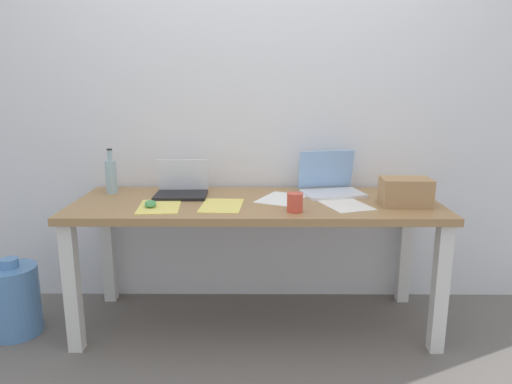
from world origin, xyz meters
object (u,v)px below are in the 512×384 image
Objects in this scene: beer_bottle at (111,176)px; water_cooler_jug at (14,300)px; laptop_left at (182,189)px; desk at (256,217)px; laptop_right at (330,185)px; coffee_mug at (295,202)px; computer_mouse at (151,204)px; cardboard_box at (405,192)px.

water_cooler_jug is at bearing -147.41° from beer_bottle.
desk is at bearing -16.71° from laptop_left.
laptop_right reaches higher than laptop_left.
computer_mouse is at bearing 173.20° from coffee_mug.
laptop_left is at bearing 150.62° from coffee_mug.
computer_mouse is 0.75m from coffee_mug.
cardboard_box is (1.62, -0.27, -0.03)m from beer_bottle.
desk is 7.55× the size of beer_bottle.
cardboard_box is at bearing -6.42° from desk.
beer_bottle is at bearing 167.58° from desk.
laptop_left reaches higher than cardboard_box.
laptop_left is (-0.43, 0.13, 0.13)m from desk.
laptop_left is at bearing -176.50° from laptop_right.
cardboard_box is 2.19m from water_cooler_jug.
laptop_right is 4.02× the size of coffee_mug.
coffee_mug reaches higher than computer_mouse.
desk reaches higher than water_cooler_jug.
cardboard_box is (1.33, 0.05, 0.06)m from computer_mouse.
laptop_right reaches higher than water_cooler_jug.
coffee_mug is (-0.24, -0.40, -0.00)m from laptop_right.
computer_mouse reaches higher than desk.
desk is at bearing -12.42° from beer_bottle.
water_cooler_jug is (-1.32, -0.12, -0.44)m from desk.
laptop_right is 0.47m from coffee_mug.
laptop_right is at bearing 22.69° from desk.
cardboard_box is (0.78, -0.09, 0.16)m from desk.
coffee_mug is at bearing -120.40° from laptop_right.
desk is 0.88m from beer_bottle.
water_cooler_jug is (-1.52, 0.10, -0.58)m from coffee_mug.
laptop_left reaches higher than computer_mouse.
computer_mouse is (-0.55, -0.13, 0.11)m from desk.
coffee_mug is at bearing -29.38° from laptop_left.
desk is 5.16× the size of laptop_right.
beer_bottle is at bearing 179.76° from laptop_right.
desk is at bearing 2.53° from computer_mouse.
beer_bottle reaches higher than laptop_left.
laptop_left is 1.09m from water_cooler_jug.
water_cooler_jug is at bearing -164.40° from laptop_left.
laptop_left is 2.92× the size of computer_mouse.
laptop_left is 3.07× the size of coffee_mug.
laptop_left is 0.67× the size of water_cooler_jug.
laptop_left reaches higher than desk.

